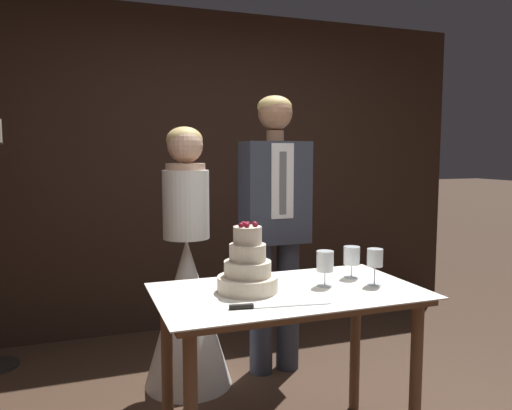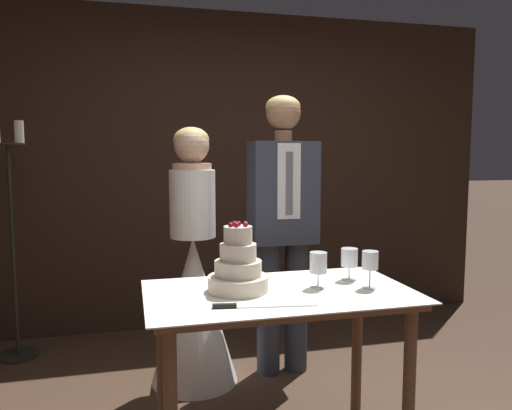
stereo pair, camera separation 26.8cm
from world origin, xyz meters
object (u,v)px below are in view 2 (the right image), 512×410
object	(u,v)px
groom	(283,218)
bride	(194,290)
cake_table	(279,315)
candle_stand	(14,250)
wine_glass_middle	(349,258)
wine_glass_far	(370,262)
tiered_cake	(238,268)
wine_glass_near	(318,265)
cake_knife	(244,306)

from	to	relation	value
groom	bride	bearing A→B (deg)	179.95
bride	cake_table	bearing A→B (deg)	-71.87
bride	candle_stand	xyz separation A→B (m)	(-1.16, 0.68, 0.18)
wine_glass_middle	candle_stand	size ratio (longest dim) A/B	0.10
wine_glass_far	groom	bearing A→B (deg)	98.14
bride	wine_glass_far	bearing A→B (deg)	-52.91
wine_glass_far	candle_stand	bearing A→B (deg)	139.18
wine_glass_far	cake_table	bearing A→B (deg)	171.93
cake_table	tiered_cake	size ratio (longest dim) A/B	3.80
bride	groom	distance (m)	0.72
wine_glass_near	candle_stand	bearing A→B (deg)	136.64
tiered_cake	wine_glass_near	distance (m)	0.38
wine_glass_near	groom	size ratio (longest dim) A/B	0.09
wine_glass_middle	bride	bearing A→B (deg)	131.30
wine_glass_far	tiered_cake	bearing A→B (deg)	170.28
wine_glass_far	bride	distance (m)	1.23
wine_glass_near	candle_stand	size ratio (longest dim) A/B	0.10
tiered_cake	groom	world-z (taller)	groom
wine_glass_middle	candle_stand	xyz separation A→B (m)	(-1.85, 1.46, -0.15)
wine_glass_far	wine_glass_middle	bearing A→B (deg)	99.99
cake_table	wine_glass_far	size ratio (longest dim) A/B	6.92
wine_glass_far	cake_knife	bearing A→B (deg)	-167.35
cake_table	wine_glass_middle	distance (m)	0.47
wine_glass_near	wine_glass_far	world-z (taller)	wine_glass_far
cake_knife	bride	size ratio (longest dim) A/B	0.27
cake_table	wine_glass_far	distance (m)	0.49
cake_table	wine_glass_middle	size ratio (longest dim) A/B	7.64
cake_table	tiered_cake	xyz separation A→B (m)	(-0.19, 0.04, 0.22)
cake_table	wine_glass_far	world-z (taller)	wine_glass_far
cake_table	cake_knife	distance (m)	0.32
cake_table	groom	size ratio (longest dim) A/B	0.68
tiered_cake	wine_glass_near	world-z (taller)	tiered_cake
cake_table	candle_stand	xyz separation A→B (m)	(-1.45, 1.56, 0.08)
wine_glass_middle	groom	bearing A→B (deg)	97.75
cake_knife	wine_glass_far	world-z (taller)	wine_glass_far
groom	wine_glass_far	bearing A→B (deg)	-81.86
candle_stand	cake_table	bearing A→B (deg)	-47.07
wine_glass_far	bride	size ratio (longest dim) A/B	0.11
wine_glass_middle	bride	xyz separation A→B (m)	(-0.68, 0.78, -0.32)
bride	candle_stand	bearing A→B (deg)	149.80
tiered_cake	groom	distance (m)	0.97
wine_glass_near	groom	xyz separation A→B (m)	(0.10, 0.88, 0.11)
wine_glass_far	candle_stand	world-z (taller)	candle_stand
wine_glass_middle	wine_glass_far	xyz separation A→B (m)	(0.03, -0.16, 0.01)
wine_glass_near	wine_glass_middle	distance (m)	0.22
candle_stand	tiered_cake	bearing A→B (deg)	-50.13
tiered_cake	cake_knife	distance (m)	0.27
wine_glass_near	wine_glass_middle	bearing A→B (deg)	25.45
wine_glass_far	bride	bearing A→B (deg)	127.09
wine_glass_near	candle_stand	world-z (taller)	candle_stand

